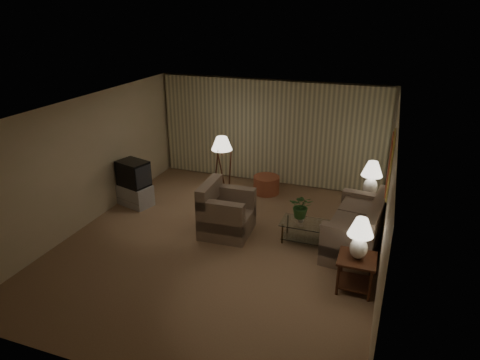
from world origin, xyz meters
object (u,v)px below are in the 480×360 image
table_lamp_near (360,235)px  coffee_table (308,229)px  floor_lamp (222,166)px  vase (301,219)px  table_lamp_far (372,176)px  armchair (227,214)px  crt_tv (133,173)px  side_table_near (356,267)px  side_table_far (368,204)px  ottoman (266,185)px  sofa (355,229)px  tv_cabinet (135,195)px

table_lamp_near → coffee_table: bearing=129.9°
floor_lamp → vase: floor_lamp is taller
vase → table_lamp_far: bearing=48.5°
table_lamp_far → table_lamp_near: bearing=-90.0°
armchair → table_lamp_near: 2.94m
table_lamp_far → crt_tv: table_lamp_far is taller
side_table_near → coffee_table: side_table_near is taller
armchair → side_table_near: (2.68, -1.07, -0.01)m
armchair → side_table_far: bearing=-62.5°
armchair → ottoman: bearing=-7.0°
table_lamp_near → ottoman: bearing=127.1°
table_lamp_far → ottoman: 2.72m
crt_tv → floor_lamp: bearing=48.2°
coffee_table → ottoman: bearing=125.3°
sofa → floor_lamp: bearing=-106.1°
coffee_table → floor_lamp: 2.84m
side_table_near → table_lamp_far: table_lamp_far is taller
ottoman → vase: vase is taller
armchair → table_lamp_near: size_ratio=1.53×
side_table_far → tv_cabinet: side_table_far is taller
tv_cabinet → side_table_near: bearing=-0.9°
side_table_near → crt_tv: (-5.20, 1.59, 0.37)m
crt_tv → coffee_table: bearing=11.5°
sofa → side_table_far: 1.26m
table_lamp_far → floor_lamp: bearing=178.4°
table_lamp_far → side_table_far: bearing=26.6°
floor_lamp → side_table_near: bearing=-38.1°
floor_lamp → vase: size_ratio=11.17×
sofa → table_lamp_far: table_lamp_far is taller
armchair → floor_lamp: 1.84m
sofa → crt_tv: 5.07m
table_lamp_far → ottoman: bearing=164.4°
crt_tv → armchair: bearing=4.4°
table_lamp_near → floor_lamp: floor_lamp is taller
sofa → ottoman: bearing=-123.5°
side_table_near → vase: (-1.19, 1.25, 0.06)m
table_lamp_far → floor_lamp: 3.45m
side_table_far → crt_tv: crt_tv is taller
tv_cabinet → crt_tv: (0.00, 0.00, 0.54)m
coffee_table → side_table_near: bearing=-50.1°
table_lamp_near → vase: table_lamp_near is taller
crt_tv → vase: bearing=11.3°
sofa → side_table_near: sofa is taller
side_table_far → table_lamp_far: (-0.00, -0.00, 0.66)m
table_lamp_near → coffee_table: size_ratio=0.68×
table_lamp_near → crt_tv: 5.44m
coffee_table → crt_tv: (-4.16, 0.34, 0.52)m
sofa → table_lamp_near: table_lamp_near is taller
crt_tv → vase: 4.03m
table_lamp_near → coffee_table: (-1.04, 1.25, -0.74)m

